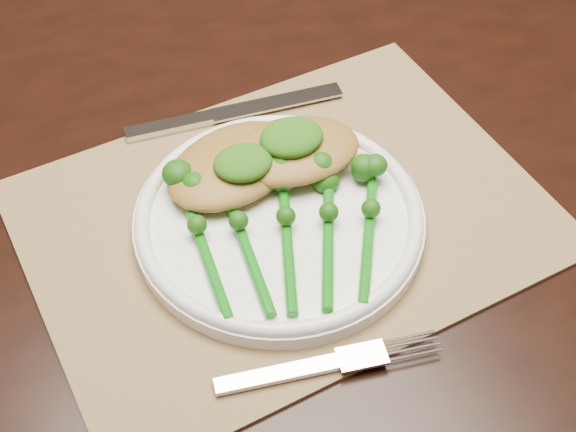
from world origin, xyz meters
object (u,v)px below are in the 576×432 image
object	(u,v)px
placemat	(286,217)
chicken_fillet_left	(234,165)
broccolini_bundle	(287,243)
dinner_plate	(279,218)
dining_table	(288,301)

from	to	relation	value
placemat	chicken_fillet_left	distance (m)	0.07
placemat	broccolini_bundle	xyz separation A→B (m)	(-0.02, -0.05, 0.02)
dinner_plate	placemat	bearing A→B (deg)	44.51
dinner_plate	broccolini_bundle	xyz separation A→B (m)	(-0.01, -0.04, 0.01)
dining_table	dinner_plate	size ratio (longest dim) A/B	6.38
dining_table	dinner_plate	distance (m)	0.43
dinner_plate	chicken_fillet_left	xyz separation A→B (m)	(-0.02, 0.06, 0.02)
chicken_fillet_left	placemat	bearing A→B (deg)	-79.96
dinner_plate	dining_table	bearing A→B (deg)	66.55
dining_table	broccolini_bundle	xyz separation A→B (m)	(-0.08, -0.20, 0.40)
dining_table	placemat	bearing A→B (deg)	-109.48
placemat	chicken_fillet_left	bearing A→B (deg)	114.36
broccolini_bundle	dining_table	bearing A→B (deg)	82.66
dinner_plate	broccolini_bundle	size ratio (longest dim) A/B	1.19
dinner_plate	broccolini_bundle	world-z (taller)	broccolini_bundle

